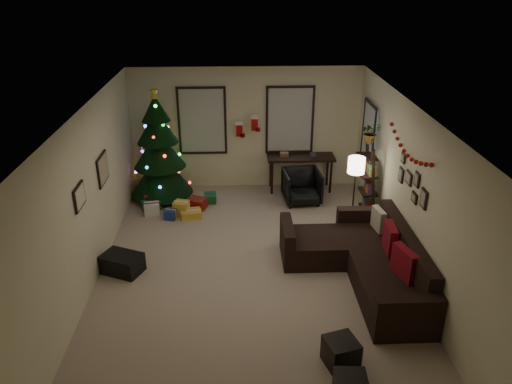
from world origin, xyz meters
TOP-DOWN VIEW (x-y plane):
  - floor at (0.00, 0.00)m, footprint 7.00×7.00m
  - ceiling at (0.00, 0.00)m, footprint 7.00×7.00m
  - wall_back at (0.00, 3.50)m, footprint 5.00×0.00m
  - wall_front at (0.00, -3.50)m, footprint 5.00×0.00m
  - wall_left at (-2.50, 0.00)m, footprint 0.00×7.00m
  - wall_right at (2.50, 0.00)m, footprint 0.00×7.00m
  - window_back_left at (-0.95, 3.47)m, footprint 1.05×0.06m
  - window_back_right at (0.95, 3.47)m, footprint 1.05×0.06m
  - window_right_wall at (2.47, 2.55)m, footprint 0.06×0.90m
  - christmas_tree at (-1.84, 2.91)m, footprint 1.32×1.32m
  - presents at (-1.49, 2.24)m, footprint 1.51×1.01m
  - sofa at (1.83, -0.26)m, footprint 1.95×2.83m
  - pillow_red_a at (2.21, -0.90)m, footprint 0.27×0.51m
  - pillow_red_b at (2.21, -0.18)m, footprint 0.16×0.49m
  - pillow_cream at (2.21, 0.52)m, footprint 0.17×0.40m
  - ottoman_near at (1.06, -2.18)m, footprint 0.48×0.48m
  - desk at (1.19, 3.22)m, footprint 1.47×0.53m
  - desk_chair at (1.15, 2.57)m, footprint 0.75×0.72m
  - bookshelf at (2.30, 1.58)m, footprint 0.30×0.48m
  - potted_plant at (2.30, 1.85)m, footprint 0.52×0.46m
  - floor_lamp at (1.95, 1.32)m, footprint 0.31×0.31m
  - art_map at (-2.48, 0.90)m, footprint 0.04×0.60m
  - art_abstract at (-2.48, -0.44)m, footprint 0.04×0.45m
  - gallery at (2.48, -0.07)m, footprint 0.03×1.25m
  - garland at (2.45, 0.19)m, footprint 0.08×1.90m
  - stocking_left at (-0.14, 3.40)m, footprint 0.20×0.05m
  - stocking_right at (0.19, 3.34)m, footprint 0.20×0.05m
  - storage_bin at (-2.13, 0.03)m, footprint 0.76×0.65m

SIDE VIEW (x-z plane):
  - floor at x=0.00m, z-range 0.00..0.00m
  - presents at x=-1.49m, z-range -0.04..0.26m
  - storage_bin at x=-2.13m, z-range 0.00..0.32m
  - ottoman_near at x=1.06m, z-range 0.00..0.37m
  - sofa at x=1.83m, z-range -0.15..0.73m
  - desk_chair at x=1.15m, z-range 0.00..0.71m
  - pillow_cream at x=2.21m, z-range 0.44..0.82m
  - pillow_red_a at x=2.21m, z-range 0.39..0.89m
  - pillow_red_b at x=2.21m, z-range 0.40..0.88m
  - desk at x=1.19m, z-range 0.30..1.10m
  - bookshelf at x=2.30m, z-range -0.02..1.59m
  - christmas_tree at x=-1.84m, z-range -0.21..2.25m
  - floor_lamp at x=1.95m, z-range 0.49..1.95m
  - wall_left at x=-2.50m, z-range -2.15..4.85m
  - wall_right at x=2.50m, z-range -2.15..4.85m
  - wall_back at x=0.00m, z-range -1.15..3.85m
  - wall_front at x=0.00m, z-range -1.15..3.85m
  - stocking_left at x=-0.14m, z-range 1.20..1.56m
  - art_map at x=-2.48m, z-range 1.24..1.74m
  - window_right_wall at x=2.47m, z-range 0.85..2.15m
  - stocking_right at x=0.19m, z-range 1.35..1.71m
  - window_back_left at x=-0.95m, z-range 0.80..2.30m
  - window_back_right at x=0.95m, z-range 0.80..2.30m
  - gallery at x=2.48m, z-range 1.30..1.84m
  - art_abstract at x=-2.48m, z-range 1.42..1.77m
  - potted_plant at x=2.30m, z-range 1.56..2.09m
  - garland at x=2.45m, z-range 1.89..2.19m
  - ceiling at x=0.00m, z-range 2.70..2.70m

